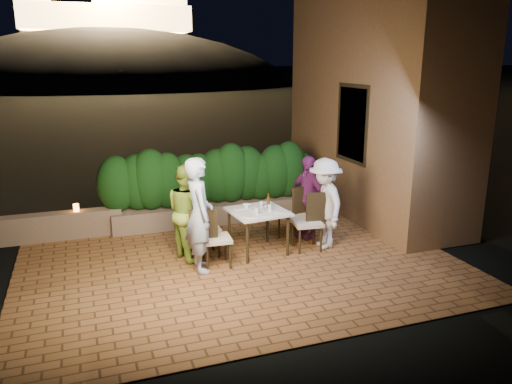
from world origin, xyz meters
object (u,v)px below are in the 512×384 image
dining_table (258,231)px  chair_left_front (216,237)px  diner_blue (199,215)px  diner_green (188,212)px  bowl (247,206)px  chair_right_back (294,214)px  beer_bottle (268,201)px  chair_left_back (204,227)px  chair_right_front (307,221)px  parapet_lamp (76,208)px  diner_purple (308,197)px  diner_white (325,203)px

dining_table → chair_left_front: chair_left_front is taller
diner_blue → diner_green: size_ratio=1.14×
bowl → chair_right_back: 0.96m
chair_left_front → beer_bottle: bearing=24.6°
chair_left_back → chair_right_front: (1.76, -0.31, -0.00)m
dining_table → chair_right_front: (0.85, -0.17, 0.13)m
chair_left_back → diner_blue: diner_blue is taller
dining_table → beer_bottle: size_ratio=3.27×
chair_left_front → diner_blue: size_ratio=0.53×
bowl → chair_left_front: 0.99m
bowl → chair_left_back: chair_left_back is taller
diner_green → parapet_lamp: (-1.75, 1.67, -0.23)m
chair_right_back → diner_green: size_ratio=0.62×
bowl → diner_purple: (1.24, 0.13, 0.00)m
diner_green → diner_white: (2.36, -0.32, 0.00)m
beer_bottle → bowl: 0.41m
dining_table → beer_bottle: (0.20, 0.03, 0.51)m
chair_right_back → diner_green: diner_green is taller
parapet_lamp → beer_bottle: bearing=-30.1°
diner_purple → chair_left_back: bearing=-100.1°
dining_table → diner_blue: diner_blue is taller
dining_table → diner_blue: bearing=-160.7°
bowl → diner_green: size_ratio=0.10×
chair_right_front → parapet_lamp: 4.28m
beer_bottle → chair_left_back: size_ratio=0.27×
chair_right_back → diner_blue: 2.09m
bowl → diner_green: (-1.07, -0.11, 0.03)m
diner_green → dining_table: bearing=-114.0°
diner_blue → chair_right_back: bearing=-68.9°
bowl → diner_blue: diner_blue is taller
chair_left_back → diner_white: diner_white is taller
dining_table → chair_right_back: chair_right_back is taller
diner_blue → diner_white: 2.31m
diner_blue → chair_left_back: bearing=-20.3°
chair_left_front → chair_left_back: bearing=103.9°
diner_green → diner_purple: diner_green is taller
beer_bottle → diner_green: 1.38m
diner_green → diner_white: diner_white is taller
chair_left_back → parapet_lamp: bearing=139.8°
dining_table → diner_purple: size_ratio=0.59×
chair_left_front → diner_purple: (1.96, 0.76, 0.29)m
bowl → diner_white: (1.30, -0.43, 0.03)m
chair_right_back → diner_white: bearing=115.4°
chair_left_front → diner_blue: 0.51m
diner_white → parapet_lamp: size_ratio=11.42×
bowl → chair_left_front: bearing=-139.1°
beer_bottle → parapet_lamp: beer_bottle is taller
bowl → diner_white: bearing=-18.3°
diner_blue → diner_purple: size_ratio=1.17×
parapet_lamp → bowl: bearing=-29.0°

